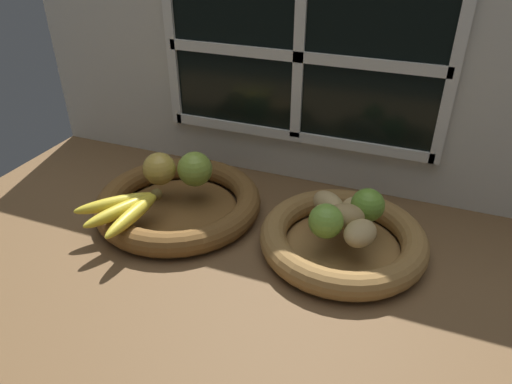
# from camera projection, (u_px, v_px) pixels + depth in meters

# --- Properties ---
(ground_plane) EXTENTS (1.40, 0.90, 0.03)m
(ground_plane) POSITION_uv_depth(u_px,v_px,m) (253.00, 246.00, 0.97)
(ground_plane) COLOR brown
(back_wall) EXTENTS (1.40, 0.05, 0.55)m
(back_wall) POSITION_uv_depth(u_px,v_px,m) (301.00, 68.00, 1.06)
(back_wall) COLOR silver
(back_wall) RESTS_ON ground_plane
(fruit_bowl_left) EXTENTS (0.37, 0.37, 0.05)m
(fruit_bowl_left) POSITION_uv_depth(u_px,v_px,m) (179.00, 202.00, 1.04)
(fruit_bowl_left) COLOR brown
(fruit_bowl_left) RESTS_ON ground_plane
(fruit_bowl_right) EXTENTS (0.33, 0.33, 0.05)m
(fruit_bowl_right) POSITION_uv_depth(u_px,v_px,m) (343.00, 239.00, 0.93)
(fruit_bowl_right) COLOR olive
(fruit_bowl_right) RESTS_ON ground_plane
(apple_green_back) EXTENTS (0.08, 0.08, 0.08)m
(apple_green_back) POSITION_uv_depth(u_px,v_px,m) (195.00, 169.00, 1.04)
(apple_green_back) COLOR #8CAD3D
(apple_green_back) RESTS_ON fruit_bowl_left
(apple_golden_left) EXTENTS (0.07, 0.07, 0.07)m
(apple_golden_left) POSITION_uv_depth(u_px,v_px,m) (159.00, 169.00, 1.04)
(apple_golden_left) COLOR gold
(apple_golden_left) RESTS_ON fruit_bowl_left
(banana_bunch_front) EXTENTS (0.14, 0.18, 0.03)m
(banana_bunch_front) POSITION_uv_depth(u_px,v_px,m) (125.00, 209.00, 0.94)
(banana_bunch_front) COLOR yellow
(banana_bunch_front) RESTS_ON fruit_bowl_left
(potato_oblong) EXTENTS (0.09, 0.09, 0.05)m
(potato_oblong) POSITION_uv_depth(u_px,v_px,m) (329.00, 205.00, 0.94)
(potato_oblong) COLOR tan
(potato_oblong) RESTS_ON fruit_bowl_right
(potato_large) EXTENTS (0.08, 0.07, 0.05)m
(potato_large) POSITION_uv_depth(u_px,v_px,m) (345.00, 217.00, 0.90)
(potato_large) COLOR #A38451
(potato_large) RESTS_ON fruit_bowl_right
(potato_back) EXTENTS (0.08, 0.06, 0.04)m
(potato_back) POSITION_uv_depth(u_px,v_px,m) (362.00, 208.00, 0.94)
(potato_back) COLOR tan
(potato_back) RESTS_ON fruit_bowl_right
(potato_small) EXTENTS (0.07, 0.09, 0.05)m
(potato_small) POSITION_uv_depth(u_px,v_px,m) (361.00, 232.00, 0.86)
(potato_small) COLOR tan
(potato_small) RESTS_ON fruit_bowl_right
(lime_near) EXTENTS (0.07, 0.07, 0.07)m
(lime_near) POSITION_uv_depth(u_px,v_px,m) (325.00, 222.00, 0.87)
(lime_near) COLOR #7AAD3D
(lime_near) RESTS_ON fruit_bowl_right
(lime_far) EXTENTS (0.07, 0.07, 0.07)m
(lime_far) POSITION_uv_depth(u_px,v_px,m) (368.00, 205.00, 0.92)
(lime_far) COLOR #6B9E33
(lime_far) RESTS_ON fruit_bowl_right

